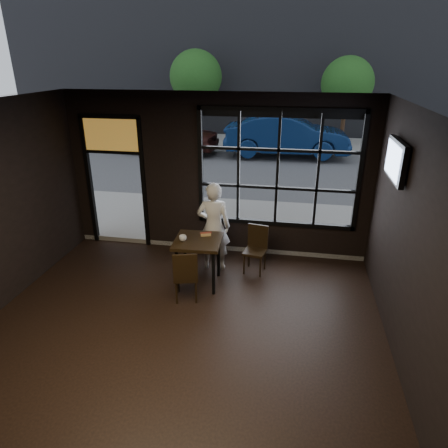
% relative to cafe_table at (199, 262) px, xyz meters
% --- Properties ---
extents(floor, '(6.00, 7.00, 0.02)m').
position_rel_cafe_table_xyz_m(floor, '(0.04, -2.10, -0.44)').
color(floor, black).
rests_on(floor, ground).
extents(ceiling, '(6.00, 7.00, 0.02)m').
position_rel_cafe_table_xyz_m(ceiling, '(0.04, -2.10, 2.78)').
color(ceiling, black).
rests_on(ceiling, ground).
extents(wall_right, '(0.04, 7.00, 3.20)m').
position_rel_cafe_table_xyz_m(wall_right, '(3.04, -2.10, 1.17)').
color(wall_right, black).
rests_on(wall_right, ground).
extents(window_frame, '(3.06, 0.12, 2.28)m').
position_rel_cafe_table_xyz_m(window_frame, '(1.24, 1.40, 1.37)').
color(window_frame, black).
rests_on(window_frame, ground).
extents(stained_transom, '(1.20, 0.06, 0.70)m').
position_rel_cafe_table_xyz_m(stained_transom, '(-2.06, 1.40, 1.92)').
color(stained_transom, orange).
rests_on(stained_transom, ground).
extents(street_asphalt, '(60.00, 41.00, 0.04)m').
position_rel_cafe_table_xyz_m(street_asphalt, '(0.04, 21.90, -0.45)').
color(street_asphalt, '#545456').
rests_on(street_asphalt, ground).
extents(cafe_table, '(0.84, 0.84, 0.87)m').
position_rel_cafe_table_xyz_m(cafe_table, '(0.00, 0.00, 0.00)').
color(cafe_table, black).
rests_on(cafe_table, floor).
extents(chair_near, '(0.48, 0.48, 0.91)m').
position_rel_cafe_table_xyz_m(chair_near, '(-0.10, -0.50, 0.02)').
color(chair_near, black).
rests_on(chair_near, floor).
extents(chair_window, '(0.45, 0.45, 0.89)m').
position_rel_cafe_table_xyz_m(chair_window, '(0.93, 0.60, 0.01)').
color(chair_window, black).
rests_on(chair_window, floor).
extents(man, '(0.66, 0.47, 1.71)m').
position_rel_cafe_table_xyz_m(man, '(0.15, 0.63, 0.42)').
color(man, silver).
rests_on(man, floor).
extents(hotdog, '(0.22, 0.14, 0.06)m').
position_rel_cafe_table_xyz_m(hotdog, '(0.10, 0.19, 0.46)').
color(hotdog, tan).
rests_on(hotdog, cafe_table).
extents(cup, '(0.15, 0.15, 0.10)m').
position_rel_cafe_table_xyz_m(cup, '(-0.24, -0.08, 0.48)').
color(cup, silver).
rests_on(cup, cafe_table).
extents(tv, '(0.11, 0.98, 0.57)m').
position_rel_cafe_table_xyz_m(tv, '(2.97, -0.12, 1.97)').
color(tv, black).
rests_on(tv, wall_right).
extents(navy_car, '(4.95, 1.90, 1.61)m').
position_rel_cafe_table_xyz_m(navy_car, '(1.16, 10.12, 0.47)').
color(navy_car, '#091D42').
rests_on(navy_car, street_asphalt).
extents(maroon_car, '(4.35, 1.95, 1.45)m').
position_rel_cafe_table_xyz_m(maroon_car, '(-3.73, 10.08, 0.39)').
color(maroon_car, black).
rests_on(maroon_car, street_asphalt).
extents(tree_left, '(2.42, 2.42, 4.13)m').
position_rel_cafe_table_xyz_m(tree_left, '(-3.22, 13.08, 2.47)').
color(tree_left, '#332114').
rests_on(tree_left, street_asphalt).
extents(tree_right, '(2.25, 2.25, 3.84)m').
position_rel_cafe_table_xyz_m(tree_right, '(3.57, 12.91, 2.27)').
color(tree_right, '#332114').
rests_on(tree_right, street_asphalt).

